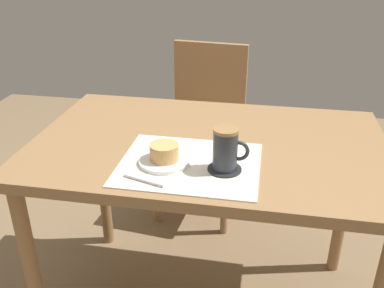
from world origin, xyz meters
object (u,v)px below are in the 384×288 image
wooden_chair (204,122)px  coffee_mug (226,149)px  pastry_plate (165,161)px  pastry (164,152)px  dining_table (208,164)px

wooden_chair → coffee_mug: (0.21, -0.94, 0.33)m
coffee_mug → pastry_plate: bearing=177.0°
pastry_plate → pastry: (0.00, -0.00, 0.03)m
pastry → coffee_mug: 0.19m
dining_table → pastry: size_ratio=13.61×
dining_table → wooden_chair: 0.78m
wooden_chair → pastry: wooden_chair is taller
pastry → coffee_mug: coffee_mug is taller
wooden_chair → pastry_plate: size_ratio=5.62×
pastry → wooden_chair: bearing=91.4°
dining_table → coffee_mug: bearing=-68.1°
dining_table → pastry: pastry is taller
dining_table → pastry: bearing=-121.3°
coffee_mug → dining_table: bearing=111.9°
wooden_chair → coffee_mug: size_ratio=6.87×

